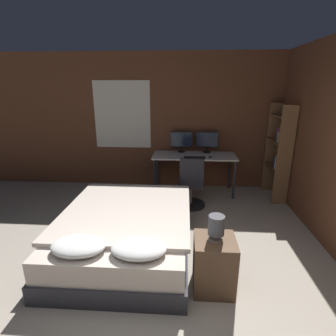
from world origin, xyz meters
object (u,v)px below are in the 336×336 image
object	(u,v)px
bedside_lamp	(216,226)
monitor_right	(207,141)
nightstand	(214,264)
desk	(194,159)
computer_mouse	(210,157)
bookshelf	(280,149)
monitor_left	(181,141)
keyboard	(195,157)
bed	(126,231)
office_chair	(191,187)

from	to	relation	value
bedside_lamp	monitor_right	world-z (taller)	monitor_right
nightstand	desk	bearing A→B (deg)	93.05
computer_mouse	bookshelf	xyz separation A→B (m)	(1.25, 0.04, 0.16)
bedside_lamp	monitor_left	world-z (taller)	monitor_left
bedside_lamp	keyboard	bearing A→B (deg)	93.33
nightstand	monitor_right	xyz separation A→B (m)	(0.11, 2.87, 0.72)
nightstand	bookshelf	world-z (taller)	bookshelf
bedside_lamp	bed	bearing A→B (deg)	149.68
nightstand	monitor_right	world-z (taller)	monitor_right
bedside_lamp	desk	bearing A→B (deg)	93.05
bed	nightstand	size ratio (longest dim) A/B	3.53
keyboard	office_chair	size ratio (longest dim) A/B	0.43
bedside_lamp	computer_mouse	bearing A→B (deg)	86.48
bedside_lamp	computer_mouse	size ratio (longest dim) A/B	3.78
office_chair	bookshelf	distance (m)	1.78
desk	nightstand	bearing A→B (deg)	-86.95
nightstand	monitor_right	bearing A→B (deg)	87.71
bedside_lamp	computer_mouse	distance (m)	2.42
office_chair	keyboard	bearing A→B (deg)	82.13
monitor_right	keyboard	xyz separation A→B (m)	(-0.26, -0.45, -0.23)
bed	bedside_lamp	xyz separation A→B (m)	(1.06, -0.62, 0.47)
monitor_left	bookshelf	size ratio (longest dim) A/B	0.25
bed	nightstand	world-z (taller)	bed
monitor_left	computer_mouse	distance (m)	0.74
keyboard	bed	bearing A→B (deg)	-117.06
desk	keyboard	xyz separation A→B (m)	(-0.00, -0.23, 0.10)
monitor_left	bookshelf	xyz separation A→B (m)	(1.80, -0.41, -0.06)
monitor_left	bed	bearing A→B (deg)	-106.41
bed	monitor_left	size ratio (longest dim) A/B	4.61
monitor_left	monitor_right	world-z (taller)	same
bedside_lamp	bookshelf	bearing A→B (deg)	60.30
bed	keyboard	bearing A→B (deg)	62.94
desk	computer_mouse	size ratio (longest dim) A/B	22.88
nightstand	monitor_right	distance (m)	2.96
nightstand	monitor_left	xyz separation A→B (m)	(-0.40, 2.87, 0.72)
bed	monitor_left	distance (m)	2.46
bed	computer_mouse	size ratio (longest dim) A/B	29.24
nightstand	desk	xyz separation A→B (m)	(-0.14, 2.64, 0.40)
monitor_right	desk	bearing A→B (deg)	-138.19
bed	computer_mouse	distance (m)	2.23
desk	bookshelf	distance (m)	1.58
desk	keyboard	size ratio (longest dim) A/B	4.01
bed	bedside_lamp	world-z (taller)	bedside_lamp
bed	monitor_left	world-z (taller)	monitor_left
desk	monitor_left	world-z (taller)	monitor_left
desk	office_chair	world-z (taller)	office_chair
monitor_left	keyboard	size ratio (longest dim) A/B	1.11
nightstand	office_chair	xyz separation A→B (m)	(-0.20, 1.96, 0.07)
monitor_right	keyboard	distance (m)	0.57
keyboard	office_chair	world-z (taller)	office_chair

